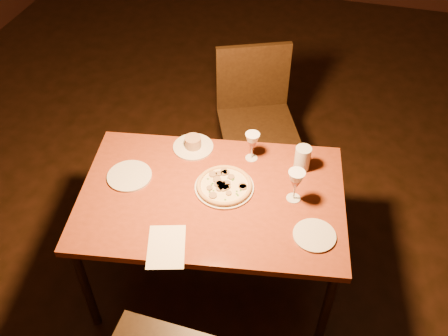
# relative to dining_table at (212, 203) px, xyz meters

# --- Properties ---
(floor) EXTENTS (7.00, 7.00, 0.00)m
(floor) POSITION_rel_dining_table_xyz_m (0.15, 0.26, -0.62)
(floor) COLOR black
(floor) RESTS_ON ground
(dining_table) EXTENTS (1.39, 1.01, 0.68)m
(dining_table) POSITION_rel_dining_table_xyz_m (0.00, 0.00, 0.00)
(dining_table) COLOR #923A1E
(dining_table) RESTS_ON floor
(chair_far) EXTENTS (0.60, 0.60, 0.94)m
(chair_far) POSITION_rel_dining_table_xyz_m (0.03, 0.86, -0.09)
(chair_far) COLOR black
(chair_far) RESTS_ON floor
(pizza_plate) EXTENTS (0.29, 0.29, 0.03)m
(pizza_plate) POSITION_rel_dining_table_xyz_m (0.05, 0.06, 0.08)
(pizza_plate) COLOR silver
(pizza_plate) RESTS_ON dining_table
(ramekin_saucer) EXTENTS (0.21, 0.21, 0.07)m
(ramekin_saucer) POSITION_rel_dining_table_xyz_m (-0.19, 0.30, 0.08)
(ramekin_saucer) COLOR silver
(ramekin_saucer) RESTS_ON dining_table
(wine_glass_far) EXTENTS (0.07, 0.07, 0.16)m
(wine_glass_far) POSITION_rel_dining_table_xyz_m (0.13, 0.30, 0.14)
(wine_glass_far) COLOR #A35744
(wine_glass_far) RESTS_ON dining_table
(wine_glass_right) EXTENTS (0.08, 0.08, 0.18)m
(wine_glass_right) POSITION_rel_dining_table_xyz_m (0.39, 0.08, 0.15)
(wine_glass_right) COLOR #A35744
(wine_glass_right) RESTS_ON dining_table
(water_tumbler) EXTENTS (0.08, 0.08, 0.13)m
(water_tumbler) POSITION_rel_dining_table_xyz_m (0.39, 0.30, 0.13)
(water_tumbler) COLOR silver
(water_tumbler) RESTS_ON dining_table
(side_plate_left) EXTENTS (0.22, 0.22, 0.01)m
(side_plate_left) POSITION_rel_dining_table_xyz_m (-0.43, 0.01, 0.07)
(side_plate_left) COLOR silver
(side_plate_left) RESTS_ON dining_table
(side_plate_near) EXTENTS (0.19, 0.19, 0.01)m
(side_plate_near) POSITION_rel_dining_table_xyz_m (0.51, -0.12, 0.07)
(side_plate_near) COLOR silver
(side_plate_near) RESTS_ON dining_table
(menu_card) EXTENTS (0.22, 0.27, 0.00)m
(menu_card) POSITION_rel_dining_table_xyz_m (-0.10, -0.35, 0.06)
(menu_card) COLOR silver
(menu_card) RESTS_ON dining_table
(pendant_light) EXTENTS (0.12, 0.12, 0.12)m
(pendant_light) POSITION_rel_dining_table_xyz_m (-0.00, -0.00, 0.95)
(pendant_light) COLOR #FF9C47
(pendant_light) RESTS_ON ceiling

